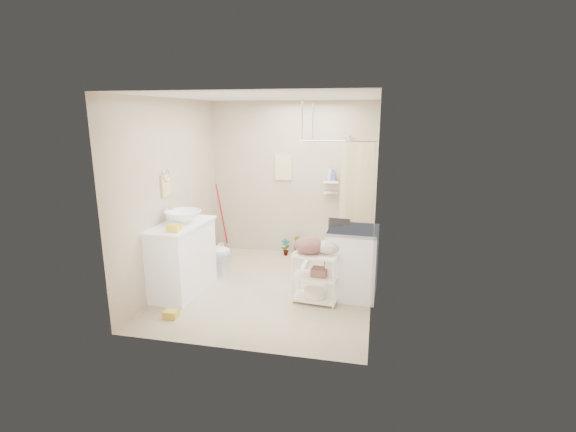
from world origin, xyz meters
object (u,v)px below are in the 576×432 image
at_px(laundry_rack, 316,273).
at_px(toilet, 210,252).
at_px(washing_machine, 352,262).
at_px(vanity, 180,258).

bearing_deg(laundry_rack, toilet, 164.17).
height_order(toilet, laundry_rack, laundry_rack).
bearing_deg(washing_machine, toilet, 172.77).
distance_m(vanity, washing_machine, 2.33).
bearing_deg(vanity, toilet, 83.75).
xyz_separation_m(vanity, toilet, (0.12, 0.75, -0.15)).
distance_m(toilet, laundry_rack, 1.86).
bearing_deg(toilet, washing_machine, -100.56).
relative_size(vanity, washing_machine, 1.18).
height_order(washing_machine, laundry_rack, washing_machine).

